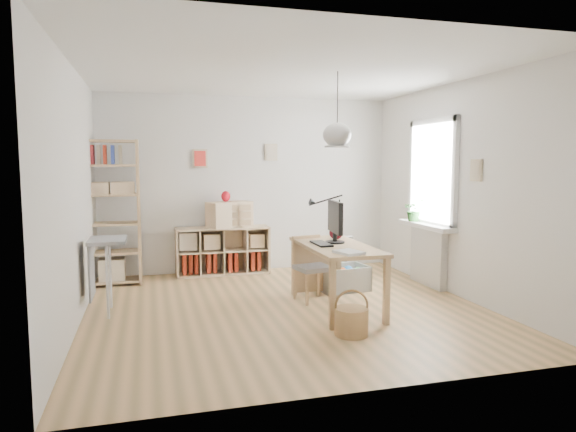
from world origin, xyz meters
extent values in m
plane|color=tan|center=(0.00, 0.00, 0.00)|extent=(4.50, 4.50, 0.00)
plane|color=white|center=(0.00, 2.25, 1.35)|extent=(4.50, 0.00, 4.50)
plane|color=white|center=(0.00, -2.25, 1.35)|extent=(4.50, 0.00, 4.50)
plane|color=white|center=(-2.25, 0.00, 1.35)|extent=(0.00, 4.50, 4.50)
plane|color=white|center=(2.25, 0.00, 1.35)|extent=(0.00, 4.50, 4.50)
plane|color=white|center=(0.00, 0.00, 2.70)|extent=(4.50, 4.50, 0.00)
cylinder|color=black|center=(0.55, -0.15, 2.36)|extent=(0.01, 0.01, 0.68)
ellipsoid|color=silver|center=(0.55, -0.15, 2.00)|extent=(0.32, 0.32, 0.27)
cube|color=white|center=(2.23, 0.60, 1.55)|extent=(0.03, 1.00, 1.30)
cube|color=white|center=(2.21, 0.06, 1.55)|extent=(0.06, 0.08, 1.46)
cube|color=white|center=(2.21, 1.14, 1.55)|extent=(0.06, 0.08, 1.46)
cube|color=white|center=(2.21, 0.60, 2.24)|extent=(0.06, 1.16, 0.08)
cube|color=white|center=(2.21, 0.60, 0.86)|extent=(0.06, 1.16, 0.08)
cube|color=silver|center=(2.19, 0.60, 0.40)|extent=(0.10, 0.80, 0.80)
cube|color=white|center=(2.14, 0.60, 0.83)|extent=(0.22, 1.20, 0.06)
cube|color=tan|center=(0.55, -0.15, 0.73)|extent=(0.70, 1.50, 0.04)
cube|color=tan|center=(0.25, -0.85, 0.35)|extent=(0.06, 0.06, 0.71)
cube|color=tan|center=(0.25, 0.55, 0.35)|extent=(0.06, 0.06, 0.71)
cube|color=tan|center=(0.85, -0.85, 0.35)|extent=(0.06, 0.06, 0.71)
cube|color=tan|center=(0.85, 0.55, 0.35)|extent=(0.06, 0.06, 0.71)
cube|color=beige|center=(-0.45, 2.04, 0.01)|extent=(1.40, 0.38, 0.03)
cube|color=beige|center=(-0.45, 2.04, 0.70)|extent=(1.40, 0.38, 0.03)
cube|color=beige|center=(-1.14, 2.04, 0.36)|extent=(0.03, 0.38, 0.72)
cube|color=beige|center=(0.23, 2.04, 0.36)|extent=(0.03, 0.38, 0.72)
cube|color=beige|center=(-0.45, 2.22, 0.36)|extent=(1.40, 0.02, 0.72)
cube|color=maroon|center=(-1.03, 2.06, 0.19)|extent=(0.06, 0.26, 0.30)
cube|color=maroon|center=(-0.94, 2.06, 0.19)|extent=(0.05, 0.26, 0.30)
cube|color=maroon|center=(-0.86, 2.06, 0.19)|extent=(0.05, 0.26, 0.30)
cube|color=maroon|center=(-0.67, 2.06, 0.19)|extent=(0.05, 0.26, 0.30)
cube|color=maroon|center=(-0.58, 2.06, 0.19)|extent=(0.05, 0.26, 0.30)
cube|color=maroon|center=(-0.35, 2.06, 0.19)|extent=(0.06, 0.26, 0.30)
cube|color=maroon|center=(-0.26, 2.06, 0.19)|extent=(0.06, 0.26, 0.30)
cube|color=maroon|center=(0.00, 2.06, 0.19)|extent=(0.06, 0.26, 0.30)
cube|color=maroon|center=(0.09, 2.06, 0.19)|extent=(0.05, 0.26, 0.30)
cube|color=tan|center=(-2.41, 1.80, 1.00)|extent=(0.04, 0.38, 2.00)
cube|color=tan|center=(-1.65, 1.80, 1.00)|extent=(0.04, 0.38, 2.00)
cube|color=tan|center=(-2.03, 1.80, 0.05)|extent=(0.76, 0.38, 0.03)
cube|color=tan|center=(-2.03, 1.80, 0.45)|extent=(0.76, 0.38, 0.03)
cube|color=tan|center=(-2.03, 1.80, 0.85)|extent=(0.76, 0.38, 0.03)
cube|color=tan|center=(-2.03, 1.80, 1.25)|extent=(0.76, 0.38, 0.03)
cube|color=tan|center=(-2.03, 1.80, 1.65)|extent=(0.76, 0.38, 0.03)
cube|color=tan|center=(-2.03, 1.80, 1.98)|extent=(0.76, 0.38, 0.03)
cube|color=#2A3F9C|center=(-2.31, 1.80, 1.79)|extent=(0.04, 0.18, 0.26)
cube|color=maroon|center=(-2.23, 1.80, 1.79)|extent=(0.04, 0.18, 0.26)
cube|color=beige|center=(-2.15, 1.80, 1.79)|extent=(0.04, 0.18, 0.26)
cube|color=maroon|center=(-2.07, 1.80, 1.79)|extent=(0.04, 0.18, 0.26)
cube|color=#2A3F9C|center=(-1.97, 1.80, 1.79)|extent=(0.04, 0.18, 0.26)
cube|color=beige|center=(-1.87, 1.80, 1.79)|extent=(0.04, 0.18, 0.26)
cube|color=gray|center=(-1.97, 0.35, 0.83)|extent=(0.40, 0.55, 0.04)
cylinder|color=silver|center=(-1.97, 0.13, 0.41)|extent=(0.03, 0.03, 0.82)
cylinder|color=silver|center=(-1.97, 0.57, 0.41)|extent=(0.03, 0.03, 0.82)
cube|color=gray|center=(-2.15, 0.35, 0.50)|extent=(0.02, 0.50, 0.62)
cube|color=gray|center=(0.40, 0.24, 0.41)|extent=(0.45, 0.45, 0.05)
cube|color=tan|center=(0.26, 0.05, 0.19)|extent=(0.04, 0.04, 0.38)
cube|color=tan|center=(0.21, 0.37, 0.19)|extent=(0.04, 0.04, 0.38)
cube|color=tan|center=(0.59, 0.11, 0.19)|extent=(0.04, 0.04, 0.38)
cube|color=tan|center=(0.53, 0.43, 0.19)|extent=(0.04, 0.04, 0.38)
cube|color=tan|center=(0.37, 0.41, 0.61)|extent=(0.38, 0.10, 0.35)
cylinder|color=#AD854E|center=(0.37, -1.06, 0.14)|extent=(0.33, 0.33, 0.27)
torus|color=#AD854E|center=(0.37, -1.06, 0.29)|extent=(0.33, 0.10, 0.34)
cube|color=#BBBBB6|center=(0.95, 0.64, 0.01)|extent=(0.68, 0.51, 0.02)
cube|color=#BBBBB6|center=(0.64, 0.60, 0.16)|extent=(0.08, 0.44, 0.33)
cube|color=#BBBBB6|center=(1.25, 0.67, 0.16)|extent=(0.08, 0.44, 0.33)
cube|color=#BBBBB6|center=(0.97, 0.43, 0.16)|extent=(0.63, 0.10, 0.33)
cube|color=#BBBBB6|center=(0.92, 0.84, 0.16)|extent=(0.63, 0.10, 0.33)
cube|color=#BBBBB6|center=(0.90, 1.03, 0.47)|extent=(0.65, 0.29, 0.41)
sphere|color=yellow|center=(0.80, 0.55, 0.24)|extent=(0.14, 0.14, 0.14)
sphere|color=#16579F|center=(1.05, 0.70, 0.24)|extent=(0.14, 0.14, 0.14)
sphere|color=#AF4815|center=(0.93, 0.61, 0.24)|extent=(0.14, 0.14, 0.14)
sphere|color=green|center=(1.13, 0.57, 0.24)|extent=(0.14, 0.14, 0.14)
cylinder|color=black|center=(0.58, -0.02, 0.76)|extent=(0.23, 0.23, 0.02)
cylinder|color=black|center=(0.58, -0.02, 0.82)|extent=(0.05, 0.05, 0.10)
cube|color=black|center=(0.58, -0.02, 1.06)|extent=(0.12, 0.57, 0.37)
cube|color=black|center=(0.39, -0.09, 0.76)|extent=(0.16, 0.41, 0.02)
cylinder|color=black|center=(0.82, 0.46, 0.77)|extent=(0.07, 0.07, 0.05)
cylinder|color=black|center=(0.82, 0.46, 1.00)|extent=(0.02, 0.02, 0.45)
cone|color=black|center=(0.44, 0.35, 1.20)|extent=(0.11, 0.08, 0.11)
sphere|color=#500A0F|center=(0.69, 0.24, 0.83)|extent=(0.17, 0.17, 0.17)
cube|color=white|center=(0.48, -0.72, 0.76)|extent=(0.30, 0.33, 0.03)
cube|color=beige|center=(-0.34, 2.04, 0.91)|extent=(0.74, 0.55, 0.38)
ellipsoid|color=#A60D19|center=(-0.39, 2.04, 1.18)|extent=(0.14, 0.14, 0.16)
imported|color=#235921|center=(2.12, 0.88, 1.02)|extent=(0.37, 0.35, 0.32)
camera|label=1|loc=(-1.52, -5.62, 1.70)|focal=32.00mm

